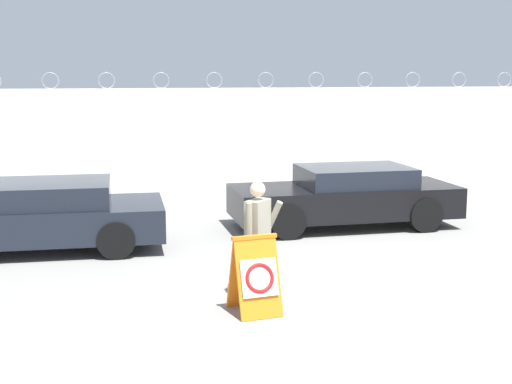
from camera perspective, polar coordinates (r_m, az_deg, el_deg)
name	(u,v)px	position (r m, az deg, el deg)	size (l,w,h in m)	color
ground_plane	(368,293)	(10.72, 8.92, -8.00)	(90.00, 90.00, 0.00)	gray
perimeter_wall	(240,134)	(21.12, -1.26, 4.64)	(36.00, 0.30, 3.19)	silver
barricade_sign	(255,275)	(9.62, -0.05, -6.64)	(0.69, 0.75, 1.07)	orange
security_guard	(258,234)	(10.14, 0.15, -3.40)	(0.62, 0.53, 1.70)	#232838
parked_car_front_coupe	(40,216)	(13.53, -16.93, -1.82)	(4.55, 2.04, 1.25)	black
parked_car_rear_sedan	(346,196)	(14.98, 7.21, -0.33)	(4.72, 2.03, 1.27)	black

